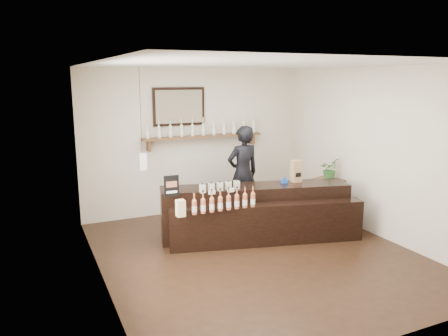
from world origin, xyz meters
TOP-DOWN VIEW (x-y plane):
  - ground at (0.00, 0.00)m, footprint 5.00×5.00m
  - room_shell at (0.00, 0.00)m, footprint 5.00×5.00m
  - back_wall_decor at (-0.15, 2.37)m, footprint 2.66×0.96m
  - counter at (0.35, 0.58)m, footprint 3.17×1.58m
  - promo_sign at (-1.11, 0.63)m, footprint 0.23×0.03m
  - paper_bag at (1.10, 0.64)m, footprint 0.18×0.14m
  - tape_dispenser at (0.87, 0.64)m, footprint 0.12×0.06m
  - side_cabinet at (2.00, 0.90)m, footprint 0.54×0.63m
  - potted_plant at (2.00, 0.90)m, footprint 0.47×0.46m
  - shopkeeper at (0.55, 1.55)m, footprint 0.77×0.55m

SIDE VIEW (x-z plane):
  - ground at x=0.00m, z-range 0.00..0.00m
  - side_cabinet at x=2.00m, z-range 0.00..0.77m
  - counter at x=0.35m, z-range -0.10..0.92m
  - tape_dispenser at x=0.87m, z-range 0.86..0.96m
  - potted_plant at x=2.00m, z-range 0.77..1.17m
  - shopkeeper at x=0.55m, z-range 0.00..2.00m
  - promo_sign at x=-1.11m, z-range 0.87..1.19m
  - paper_bag at x=1.10m, z-range 0.87..1.25m
  - room_shell at x=0.00m, z-range -0.80..4.20m
  - back_wall_decor at x=-0.15m, z-range 0.91..2.60m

